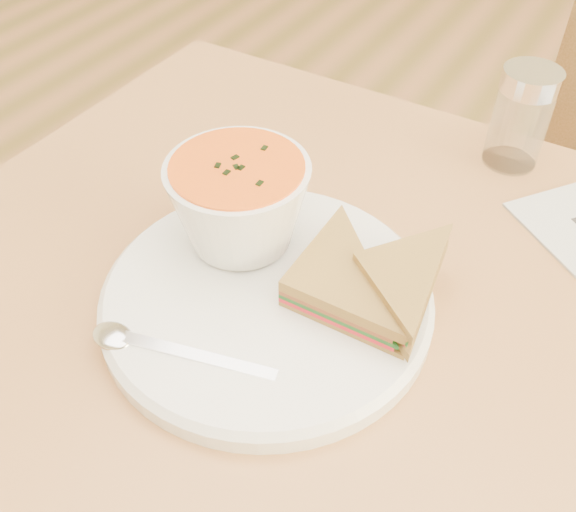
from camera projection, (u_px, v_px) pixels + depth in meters
The scene contains 6 objects.
plate at pixel (267, 299), 0.57m from camera, with size 0.29×0.29×0.02m, color white, non-canonical shape.
soup_bowl at pixel (240, 207), 0.58m from camera, with size 0.13×0.13×0.09m, color white, non-canonical shape.
sandwich_half_a at pixel (278, 296), 0.54m from camera, with size 0.12×0.12×0.04m, color #B08B3E, non-canonical shape.
sandwich_half_b at pixel (352, 266), 0.55m from camera, with size 0.10×0.10×0.03m, color #B08B3E, non-canonical shape.
spoon at pixel (174, 351), 0.51m from camera, with size 0.19×0.04×0.01m, color silver, non-canonical shape.
condiment_shaker at pixel (521, 118), 0.70m from camera, with size 0.06×0.06×0.11m, color silver, non-canonical shape.
Camera 1 is at (0.09, -0.36, 1.18)m, focal length 40.00 mm.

